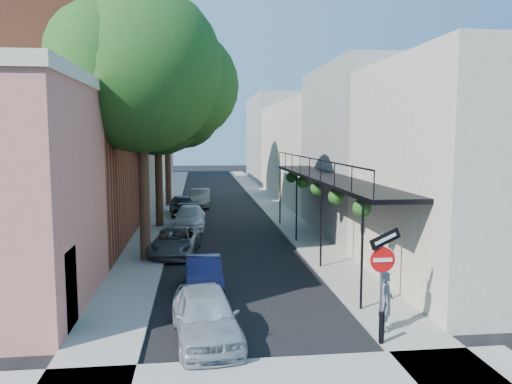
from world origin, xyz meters
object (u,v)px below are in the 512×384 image
object	(u,v)px
parked_car_b	(204,274)
oak_mid	(164,106)
parked_car_f	(200,198)
oak_near	(153,74)
parked_car_a	(206,315)
sign_post	(383,264)
parked_car_c	(175,242)
parked_car_e	(183,206)
parked_car_d	(190,218)
oak_far	(173,97)
pedestrian	(386,301)
bollard	(382,328)

from	to	relation	value
parked_car_b	oak_mid	bearing A→B (deg)	97.05
parked_car_b	parked_car_f	xyz separation A→B (m)	(0.00, 20.76, 0.09)
oak_near	parked_car_f	size ratio (longest dim) A/B	2.82
parked_car_a	parked_car_b	distance (m)	4.26
sign_post	parked_car_b	world-z (taller)	sign_post
oak_near	parked_car_a	world-z (taller)	oak_near
oak_near	parked_car_c	size ratio (longest dim) A/B	2.68
parked_car_e	parked_car_f	size ratio (longest dim) A/B	1.01
oak_mid	parked_car_b	xyz separation A→B (m)	(2.02, -12.52, -6.48)
sign_post	parked_car_a	xyz separation A→B (m)	(-4.56, 0.48, -1.35)
oak_mid	parked_car_e	size ratio (longest dim) A/B	2.50
parked_car_a	parked_car_d	distance (m)	16.13
oak_far	parked_car_b	world-z (taller)	oak_far
oak_far	parked_car_c	xyz separation A→B (m)	(0.75, -16.13, -7.67)
parked_car_f	pedestrian	world-z (taller)	pedestrian
oak_near	pedestrian	world-z (taller)	oak_near
parked_car_a	oak_near	bearing A→B (deg)	96.43
oak_far	oak_mid	bearing A→B (deg)	-90.41
oak_far	parked_car_d	bearing A→B (deg)	-82.38
parked_car_f	parked_car_a	bearing A→B (deg)	-88.13
oak_mid	pedestrian	distance (m)	19.27
bollard	parked_car_d	distance (m)	17.81
oak_far	parked_car_d	distance (m)	12.40
bollard	oak_mid	bearing A→B (deg)	109.90
parked_car_c	parked_car_f	size ratio (longest dim) A/B	1.05
bollard	parked_car_c	size ratio (longest dim) A/B	0.19
pedestrian	parked_car_d	bearing A→B (deg)	39.91
parked_car_e	pedestrian	xyz separation A→B (m)	(6.00, -20.83, 0.24)
parked_car_b	parked_car_e	xyz separation A→B (m)	(-1.20, 16.40, 0.12)
sign_post	pedestrian	world-z (taller)	sign_post
sign_post	oak_mid	world-z (taller)	oak_mid
parked_car_e	parked_car_f	distance (m)	4.53
oak_far	pedestrian	world-z (taller)	oak_far
oak_near	pedestrian	size ratio (longest dim) A/B	7.04
parked_car_d	pedestrian	distance (m)	17.19
sign_post	parked_car_e	world-z (taller)	sign_post
oak_mid	parked_car_f	world-z (taller)	oak_mid
sign_post	oak_mid	xyz separation A→B (m)	(-6.58, 17.26, 5.02)
bollard	oak_far	bearing A→B (deg)	103.35
parked_car_c	parked_car_b	bearing A→B (deg)	-71.38
bollard	parked_car_c	world-z (taller)	parked_car_c
bollard	oak_far	world-z (taller)	oak_far
oak_mid	parked_car_a	distance (m)	18.06
parked_car_f	oak_near	bearing A→B (deg)	-95.05
parked_car_c	parked_car_d	bearing A→B (deg)	91.34
oak_far	bollard	bearing A→B (deg)	-76.65
parked_car_a	sign_post	bearing A→B (deg)	-12.16
sign_post	pedestrian	bearing A→B (deg)	51.27
sign_post	oak_near	xyz separation A→B (m)	(-6.53, 9.29, 5.84)
bollard	parked_car_f	size ratio (longest dim) A/B	0.20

